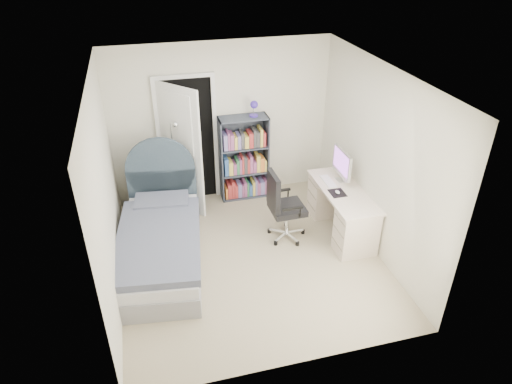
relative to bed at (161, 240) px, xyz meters
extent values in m
cube|color=gray|center=(1.16, -0.28, -0.33)|extent=(3.40, 3.60, 0.05)
cube|color=white|center=(1.16, -0.28, 2.22)|extent=(3.40, 3.60, 0.05)
cube|color=silver|center=(1.16, 1.55, 0.95)|extent=(3.40, 0.05, 2.50)
cube|color=silver|center=(1.16, -2.10, 0.95)|extent=(3.40, 0.05, 2.50)
cube|color=silver|center=(-0.57, -0.28, 0.95)|extent=(0.05, 3.60, 2.50)
cube|color=silver|center=(2.88, -0.28, 0.95)|extent=(0.05, 3.60, 2.50)
cube|color=black|center=(0.61, 1.52, 0.70)|extent=(0.80, 0.01, 2.00)
cube|color=white|center=(0.18, 1.49, 0.70)|extent=(0.06, 0.06, 2.00)
cube|color=white|center=(1.04, 1.49, 0.70)|extent=(0.06, 0.06, 2.00)
cube|color=white|center=(0.61, 1.49, 1.73)|extent=(0.92, 0.06, 0.06)
cube|color=white|center=(0.46, 1.19, 0.70)|extent=(0.55, 0.64, 2.00)
cube|color=gray|center=(-0.01, -0.11, -0.17)|extent=(1.27, 2.22, 0.27)
cube|color=silver|center=(-0.01, -0.11, 0.04)|extent=(1.24, 2.18, 0.17)
cube|color=slate|center=(-0.03, -0.21, 0.17)|extent=(1.27, 1.91, 0.11)
cube|color=slate|center=(0.09, 0.65, 0.19)|extent=(0.80, 0.52, 0.13)
cube|color=#354553|center=(0.13, 0.98, 0.12)|extent=(1.00, 0.19, 0.84)
cylinder|color=#354553|center=(0.13, 0.98, 0.54)|extent=(1.00, 0.19, 1.00)
cylinder|color=#D4AF82|center=(-0.28, 1.20, -0.08)|extent=(0.03, 0.03, 0.44)
cylinder|color=#D4AF82|center=(-0.28, 1.49, -0.08)|extent=(0.03, 0.03, 0.44)
cylinder|color=#D4AF82|center=(0.02, 1.20, -0.08)|extent=(0.03, 0.03, 0.44)
cylinder|color=#D4AF82|center=(0.02, 1.49, -0.08)|extent=(0.03, 0.03, 0.44)
cube|color=#D4AF82|center=(-0.13, 1.34, 0.12)|extent=(0.35, 0.35, 0.03)
cube|color=#D4AF82|center=(-0.13, 1.34, -0.15)|extent=(0.32, 0.32, 0.02)
cube|color=#B24C33|center=(-0.17, 1.34, 0.15)|extent=(0.14, 0.19, 0.03)
cube|color=#3F598C|center=(-0.17, 1.34, 0.18)|extent=(0.13, 0.19, 0.03)
cube|color=#D8CC7F|center=(-0.17, 1.34, 0.21)|extent=(0.12, 0.18, 0.03)
cylinder|color=silver|center=(0.35, 1.17, -0.29)|extent=(0.21, 0.21, 0.02)
cylinder|color=silver|center=(0.35, 1.17, 0.45)|extent=(0.02, 0.02, 1.48)
sphere|color=silver|center=(0.41, 1.12, 1.15)|extent=(0.09, 0.09, 0.09)
cube|color=#3B4251|center=(1.08, 1.36, 0.38)|extent=(0.02, 0.33, 1.37)
cube|color=#3B4251|center=(1.83, 1.36, 0.38)|extent=(0.02, 0.33, 1.37)
cube|color=#3B4251|center=(1.46, 1.36, 1.06)|extent=(0.77, 0.33, 0.02)
cube|color=#3B4251|center=(1.46, 1.36, -0.29)|extent=(0.77, 0.33, 0.02)
cube|color=#3B4251|center=(1.46, 1.52, 0.38)|extent=(0.77, 0.01, 1.37)
cube|color=#3B4251|center=(1.46, 1.36, 0.14)|extent=(0.73, 0.31, 0.02)
cube|color=#3B4251|center=(1.46, 1.36, 0.58)|extent=(0.73, 0.31, 0.02)
cylinder|color=#4127AD|center=(1.62, 1.36, 1.08)|extent=(0.13, 0.13, 0.02)
cylinder|color=silver|center=(1.62, 1.36, 1.17)|extent=(0.02, 0.02, 0.18)
sphere|color=#4127AD|center=(1.62, 1.32, 1.27)|extent=(0.12, 0.12, 0.12)
cube|color=orange|center=(1.14, 1.34, -0.18)|extent=(0.03, 0.23, 0.19)
cube|color=#B23333|center=(1.19, 1.34, -0.15)|extent=(0.06, 0.23, 0.25)
cube|color=#B23333|center=(1.25, 1.34, -0.13)|extent=(0.04, 0.23, 0.29)
cube|color=#B23333|center=(1.30, 1.34, -0.16)|extent=(0.05, 0.23, 0.22)
cube|color=#7F72B2|center=(1.36, 1.34, -0.16)|extent=(0.06, 0.23, 0.23)
cube|color=#994C7F|center=(1.41, 1.34, -0.17)|extent=(0.03, 0.23, 0.21)
cube|color=#994C7F|center=(1.45, 1.34, -0.15)|extent=(0.04, 0.23, 0.25)
cube|color=#337F4C|center=(1.50, 1.34, -0.15)|extent=(0.03, 0.23, 0.25)
cube|color=#335999|center=(1.54, 1.34, -0.18)|extent=(0.05, 0.23, 0.19)
cube|color=#D8BF4C|center=(1.59, 1.34, -0.15)|extent=(0.04, 0.23, 0.25)
cube|color=#7F72B2|center=(1.63, 1.34, -0.14)|extent=(0.03, 0.23, 0.27)
cube|color=#994C7F|center=(1.68, 1.34, -0.16)|extent=(0.05, 0.23, 0.22)
cube|color=#7F72B2|center=(1.74, 1.34, -0.16)|extent=(0.06, 0.23, 0.23)
cube|color=#994C7F|center=(1.81, 1.34, -0.14)|extent=(0.06, 0.23, 0.25)
cube|color=#335999|center=(1.15, 1.34, 0.30)|extent=(0.06, 0.23, 0.28)
cube|color=#D8BF4C|center=(1.22, 1.34, 0.27)|extent=(0.07, 0.23, 0.22)
cube|color=#994C7F|center=(1.29, 1.34, 0.25)|extent=(0.05, 0.23, 0.18)
cube|color=#337F4C|center=(1.34, 1.34, 0.28)|extent=(0.04, 0.23, 0.24)
cube|color=#994C7F|center=(1.38, 1.34, 0.28)|extent=(0.03, 0.23, 0.25)
cube|color=#B23333|center=(1.42, 1.34, 0.30)|extent=(0.03, 0.23, 0.29)
cube|color=#3F3F3F|center=(1.46, 1.34, 0.29)|extent=(0.05, 0.23, 0.27)
cube|color=#B23333|center=(1.51, 1.34, 0.28)|extent=(0.03, 0.23, 0.25)
cube|color=#994C7F|center=(1.55, 1.34, 0.30)|extent=(0.05, 0.23, 0.28)
cube|color=#994C7F|center=(1.61, 1.34, 0.25)|extent=(0.05, 0.23, 0.18)
cube|color=#D8BF4C|center=(1.67, 1.34, 0.30)|extent=(0.06, 0.23, 0.28)
cube|color=orange|center=(1.74, 1.34, 0.27)|extent=(0.06, 0.23, 0.23)
cube|color=#D8BF4C|center=(1.79, 1.34, 0.25)|extent=(0.03, 0.23, 0.19)
cube|color=#7F72B2|center=(1.15, 1.34, 0.72)|extent=(0.06, 0.23, 0.25)
cube|color=#994C7F|center=(1.20, 1.34, 0.74)|extent=(0.03, 0.23, 0.28)
cube|color=#994C7F|center=(1.25, 1.34, 0.72)|extent=(0.06, 0.23, 0.25)
cube|color=#D8BF4C|center=(1.31, 1.34, 0.70)|extent=(0.05, 0.23, 0.20)
cube|color=#7F72B2|center=(1.37, 1.34, 0.71)|extent=(0.05, 0.23, 0.22)
cube|color=#3F3F3F|center=(1.42, 1.34, 0.72)|extent=(0.05, 0.23, 0.25)
cube|color=#D8BF4C|center=(1.48, 1.34, 0.69)|extent=(0.06, 0.23, 0.20)
cube|color=#B23333|center=(1.55, 1.34, 0.72)|extent=(0.06, 0.23, 0.24)
cube|color=#3F3F3F|center=(1.61, 1.34, 0.74)|extent=(0.04, 0.23, 0.28)
cube|color=#3F3F3F|center=(1.66, 1.34, 0.72)|extent=(0.05, 0.23, 0.25)
cube|color=#D8BF4C|center=(1.72, 1.34, 0.74)|extent=(0.04, 0.23, 0.29)
cube|color=#B23333|center=(1.76, 1.34, 0.71)|extent=(0.04, 0.23, 0.23)
cube|color=beige|center=(2.57, 0.00, 0.37)|extent=(0.57, 1.42, 0.03)
cube|color=beige|center=(2.57, -0.50, 0.03)|extent=(0.52, 0.38, 0.66)
cube|color=beige|center=(2.57, 0.50, 0.03)|extent=(0.52, 0.38, 0.66)
cube|color=silver|center=(2.67, 0.28, 0.39)|extent=(0.15, 0.15, 0.01)
cube|color=silver|center=(2.69, 0.28, 0.50)|extent=(0.03, 0.06, 0.21)
cube|color=silver|center=(2.65, 0.28, 0.67)|extent=(0.04, 0.53, 0.38)
cube|color=#A753CB|center=(2.62, 0.28, 0.69)|extent=(0.00, 0.47, 0.30)
cube|color=white|center=(2.46, 0.28, 0.39)|extent=(0.12, 0.38, 0.02)
cube|color=black|center=(2.46, -0.05, 0.39)|extent=(0.21, 0.25, 0.00)
ellipsoid|color=white|center=(2.46, -0.05, 0.40)|extent=(0.06, 0.09, 0.03)
cube|color=silver|center=(1.90, 0.07, -0.25)|extent=(0.27, 0.04, 0.02)
cylinder|color=black|center=(2.03, 0.07, -0.28)|extent=(0.05, 0.05, 0.06)
cube|color=silver|center=(1.81, 0.19, -0.25)|extent=(0.11, 0.27, 0.02)
cylinder|color=black|center=(1.85, 0.31, -0.28)|extent=(0.05, 0.05, 0.06)
cube|color=silver|center=(1.67, 0.14, -0.25)|extent=(0.24, 0.18, 0.02)
cylinder|color=black|center=(1.56, 0.21, -0.28)|extent=(0.05, 0.05, 0.06)
cube|color=silver|center=(1.67, -0.02, -0.25)|extent=(0.24, 0.19, 0.02)
cylinder|color=black|center=(1.57, -0.09, -0.28)|extent=(0.05, 0.05, 0.06)
cube|color=silver|center=(1.82, -0.06, -0.25)|extent=(0.12, 0.27, 0.02)
cylinder|color=black|center=(1.86, -0.18, -0.28)|extent=(0.05, 0.05, 0.06)
cylinder|color=silver|center=(1.77, 0.06, -0.05)|extent=(0.05, 0.05, 0.40)
cube|color=black|center=(1.77, 0.06, 0.18)|extent=(0.47, 0.47, 0.09)
cube|color=black|center=(1.56, 0.06, 0.48)|extent=(0.08, 0.42, 0.53)
cube|color=black|center=(1.76, -0.19, 0.33)|extent=(0.29, 0.04, 0.03)
cube|color=black|center=(1.75, 0.31, 0.33)|extent=(0.29, 0.04, 0.03)
camera|label=1|loc=(-0.01, -5.02, 3.61)|focal=32.00mm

